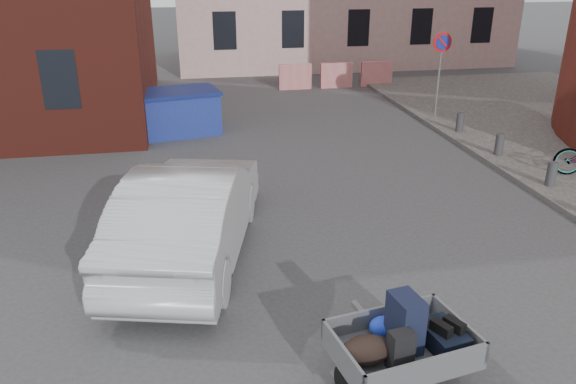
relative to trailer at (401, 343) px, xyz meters
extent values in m
plane|color=#38383A|center=(-0.38, 1.91, -0.61)|extent=(120.00, 120.00, 0.00)
cylinder|color=gray|center=(5.62, 11.41, 0.81)|extent=(0.07, 0.07, 2.60)
cylinder|color=red|center=(5.62, 11.39, 1.86)|extent=(0.60, 0.03, 0.60)
cylinder|color=navy|center=(5.62, 11.37, 1.86)|extent=(0.44, 0.03, 0.44)
cylinder|color=#3A3A3D|center=(5.62, 5.31, -0.21)|extent=(0.22, 0.22, 0.55)
cylinder|color=#3A3A3D|center=(5.62, 7.51, -0.21)|extent=(0.22, 0.22, 0.55)
cylinder|color=#3A3A3D|center=(5.62, 9.71, -0.21)|extent=(0.22, 0.22, 0.55)
cube|color=red|center=(2.12, 16.91, -0.11)|extent=(1.30, 0.18, 1.00)
cube|color=red|center=(3.82, 16.91, -0.11)|extent=(1.30, 0.18, 1.00)
cube|color=red|center=(5.52, 16.91, -0.11)|extent=(1.30, 0.18, 1.00)
cylinder|color=black|center=(-0.70, -0.12, -0.39)|extent=(0.18, 0.45, 0.44)
cylinder|color=black|center=(0.72, 0.13, -0.39)|extent=(0.18, 0.45, 0.44)
cube|color=slate|center=(0.01, 0.00, -0.15)|extent=(1.77, 1.36, 0.08)
cube|color=slate|center=(-0.76, -0.13, 0.03)|extent=(0.23, 1.09, 0.28)
cube|color=slate|center=(0.78, 0.14, 0.03)|extent=(0.23, 1.09, 0.28)
cube|color=slate|center=(-0.08, 0.52, 0.03)|extent=(1.58, 0.32, 0.28)
cube|color=slate|center=(0.10, -0.52, 0.03)|extent=(1.58, 0.32, 0.28)
cube|color=slate|center=(-0.15, 0.89, -0.21)|extent=(0.20, 0.70, 0.06)
cube|color=#171D37|center=(0.05, 0.06, 0.24)|extent=(0.37, 0.50, 0.70)
cube|color=black|center=(0.52, -0.01, 0.02)|extent=(0.50, 0.66, 0.25)
ellipsoid|color=black|center=(-0.47, -0.13, 0.07)|extent=(0.65, 0.46, 0.36)
cube|color=black|center=(-0.12, -0.28, 0.13)|extent=(0.31, 0.23, 0.48)
ellipsoid|color=blue|center=(-0.10, 0.34, 0.01)|extent=(0.41, 0.36, 0.24)
cube|color=black|center=(0.45, -0.07, 0.21)|extent=(0.21, 0.29, 0.13)
cube|color=black|center=(0.63, -0.04, 0.21)|extent=(0.21, 0.29, 0.13)
cube|color=navy|center=(-2.86, 11.42, -0.01)|extent=(3.21, 2.07, 1.19)
cube|color=navy|center=(-2.86, 11.42, 0.63)|extent=(3.33, 2.19, 0.10)
imported|color=#B5B8BD|center=(-2.34, 3.79, 0.23)|extent=(2.95, 5.33, 1.67)
camera|label=1|loc=(-2.32, -5.09, 4.18)|focal=35.00mm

